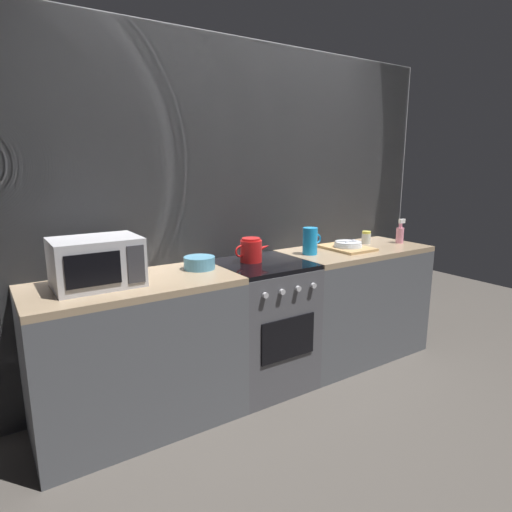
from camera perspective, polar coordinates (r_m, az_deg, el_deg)
ground_plane at (r=3.28m, az=0.79°, el=-16.34°), size 8.00×8.00×0.00m
back_wall at (r=3.17m, az=-2.43°, el=5.57°), size 3.60×0.05×2.40m
counter_left at (r=2.73m, az=-15.43°, el=-12.44°), size 1.20×0.60×0.90m
stove_unit at (r=3.09m, az=0.83°, el=-9.00°), size 0.60×0.63×0.90m
counter_right at (r=3.64m, az=12.69°, el=-5.95°), size 1.20×0.60×0.90m
microwave at (r=2.52m, az=-20.35°, el=-0.76°), size 0.46×0.35×0.27m
kettle at (r=2.95m, az=-0.64°, el=0.78°), size 0.28×0.15×0.17m
mixing_bowl at (r=2.79m, az=-7.49°, el=-0.89°), size 0.20×0.20×0.08m
pitcher at (r=3.22m, az=7.18°, el=1.98°), size 0.16×0.11×0.20m
dish_pile at (r=3.47m, az=11.95°, el=1.27°), size 0.30×0.40×0.07m
spice_jar at (r=3.75m, az=14.37°, el=2.39°), size 0.08×0.08×0.10m
spray_bottle at (r=3.85m, az=18.51°, el=2.82°), size 0.08×0.06×0.20m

